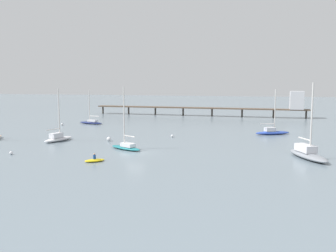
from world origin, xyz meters
TOP-DOWN VIEW (x-y plane):
  - ground_plane at (0.00, 0.00)m, footprint 400.00×400.00m
  - pier at (14.58, 57.99)m, footprint 62.84×5.00m
  - sailboat_gray at (23.82, 1.64)m, footprint 5.57×8.67m
  - sailboat_teal at (-2.27, 2.26)m, footprint 6.19×4.47m
  - sailboat_navy at (-21.86, 32.03)m, footprint 6.68×3.15m
  - sailboat_white at (-16.39, 6.91)m, footprint 3.39×6.51m
  - sailboat_blue at (20.05, 23.74)m, footprint 7.13×4.56m
  - dinghy_yellow at (-3.35, -6.87)m, footprint 2.76×2.54m
  - mooring_buoy_near at (-27.11, 27.63)m, footprint 0.56×0.56m
  - mooring_buoy_outer at (-16.81, -5.34)m, footprint 0.50×0.50m
  - mooring_buoy_inner at (-7.83, 8.97)m, footprint 0.75×0.75m
  - mooring_buoy_far at (1.91, 15.75)m, footprint 0.51×0.51m

SIDE VIEW (x-z plane):
  - ground_plane at x=0.00m, z-range 0.00..0.00m
  - dinghy_yellow at x=-3.35m, z-range -0.36..0.78m
  - mooring_buoy_outer at x=-16.81m, z-range 0.00..0.50m
  - mooring_buoy_far at x=1.91m, z-range 0.00..0.51m
  - mooring_buoy_near at x=-27.11m, z-range 0.00..0.56m
  - mooring_buoy_inner at x=-7.83m, z-range 0.00..0.75m
  - sailboat_navy at x=-21.86m, z-range -3.55..4.63m
  - sailboat_teal at x=-2.27m, z-range -4.20..5.39m
  - sailboat_blue at x=20.05m, z-range -3.78..4.98m
  - sailboat_white at x=-16.39m, z-range -3.89..5.21m
  - sailboat_gray at x=23.82m, z-range -4.37..5.85m
  - pier at x=14.58m, z-range -0.04..7.44m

